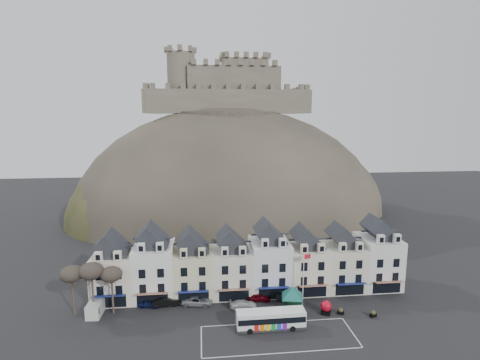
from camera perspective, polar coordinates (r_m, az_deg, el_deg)
name	(u,v)px	position (r m, az deg, el deg)	size (l,w,h in m)	color
ground	(266,343)	(57.12, 3.99, -23.50)	(300.00, 300.00, 0.00)	black
coach_bay_markings	(278,337)	(58.48, 5.85, -22.66)	(22.00, 7.50, 0.01)	silver
townhouse_terrace	(252,263)	(68.67, 1.78, -12.49)	(54.40, 9.35, 11.80)	white
castle_hill	(232,214)	(120.45, -1.18, -5.23)	(100.00, 76.00, 68.00)	#312D26
castle	(228,88)	(123.54, -1.89, 13.91)	(50.20, 22.20, 22.00)	brown
tree_left_far	(72,274)	(65.65, -24.29, -12.97)	(3.61, 3.61, 8.24)	#382E24
tree_left_mid	(91,271)	(64.65, -21.72, -12.81)	(3.78, 3.78, 8.64)	#382E24
tree_left_near	(111,275)	(64.18, -19.03, -13.48)	(3.43, 3.43, 7.84)	#382E24
bus	(271,319)	(59.36, 4.71, -20.31)	(10.24, 2.43, 2.89)	#262628
bus_shelter	(292,292)	(63.42, 7.98, -16.56)	(6.51, 6.51, 4.23)	black
red_buoy	(326,307)	(64.62, 12.97, -18.35)	(1.96, 1.96, 2.19)	black
flagpole	(304,275)	(64.92, 9.72, -14.13)	(1.27, 0.41, 9.04)	silver
white_van	(96,307)	(67.30, -21.06, -17.60)	(2.25, 4.85, 2.18)	silver
planter_west	(341,311)	(65.29, 15.08, -18.73)	(1.19, 0.91, 1.07)	black
planter_east	(373,314)	(66.01, 19.63, -18.64)	(1.20, 0.88, 1.08)	black
car_navy	(148,303)	(66.98, -13.79, -17.81)	(1.43, 3.56, 1.21)	#0D1543
car_black	(166,301)	(66.68, -11.21, -17.67)	(1.66, 4.76, 1.57)	black
car_silver	(197,301)	(66.27, -6.52, -17.79)	(2.36, 5.05, 1.43)	gray
car_white	(243,304)	(64.91, 0.49, -18.42)	(1.80, 4.42, 1.28)	silver
car_maroon	(259,297)	(67.15, 2.94, -17.40)	(1.56, 3.88, 1.32)	#52040D
car_charcoal	(289,296)	(67.80, 7.41, -17.11)	(1.56, 4.47, 1.47)	black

